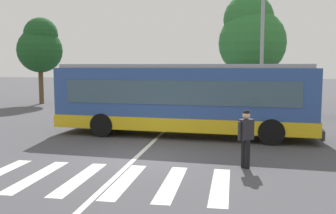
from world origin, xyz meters
TOP-DOWN VIEW (x-y plane):
  - ground_plane at (0.00, 0.00)m, footprint 160.00×160.00m
  - city_transit_bus at (0.90, 4.36)m, footprint 11.17×3.42m
  - pedestrian_crossing_street at (3.38, -0.61)m, footprint 0.47×0.45m
  - parked_car_charcoal at (-4.54, 13.36)m, footprint 1.90×4.51m
  - parked_car_blue at (-1.79, 12.95)m, footprint 1.88×4.50m
  - parked_car_white at (0.79, 13.08)m, footprint 1.91×4.52m
  - parked_car_champagne at (3.48, 12.99)m, footprint 1.95×4.54m
  - parked_car_black at (6.22, 12.87)m, footprint 2.02×4.57m
  - twin_arm_street_lamp at (4.51, 10.17)m, footprint 4.58×0.32m
  - background_tree_left at (-11.92, 16.25)m, footprint 3.47×3.47m
  - background_tree_right at (4.25, 18.56)m, footprint 5.13×5.13m
  - crosswalk_painted_stripes at (-0.99, -2.45)m, footprint 7.87×3.12m
  - lane_center_line at (-0.10, 2.00)m, footprint 0.16×24.00m

SIDE VIEW (x-z plane):
  - ground_plane at x=0.00m, z-range 0.00..0.00m
  - lane_center_line at x=-0.10m, z-range 0.00..0.01m
  - crosswalk_painted_stripes at x=-0.99m, z-range 0.00..0.01m
  - parked_car_charcoal at x=-4.54m, z-range 0.09..1.44m
  - parked_car_blue at x=-1.79m, z-range 0.09..1.44m
  - parked_car_white at x=0.79m, z-range 0.09..1.44m
  - parked_car_champagne at x=3.48m, z-range 0.09..1.44m
  - parked_car_black at x=6.22m, z-range 0.09..1.44m
  - pedestrian_crossing_street at x=3.38m, z-range 0.11..1.83m
  - city_transit_bus at x=0.90m, z-range 0.06..3.12m
  - background_tree_left at x=-11.92m, z-range 1.18..7.88m
  - background_tree_right at x=4.25m, z-range 1.03..9.48m
  - twin_arm_street_lamp at x=4.51m, z-range 1.04..9.97m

